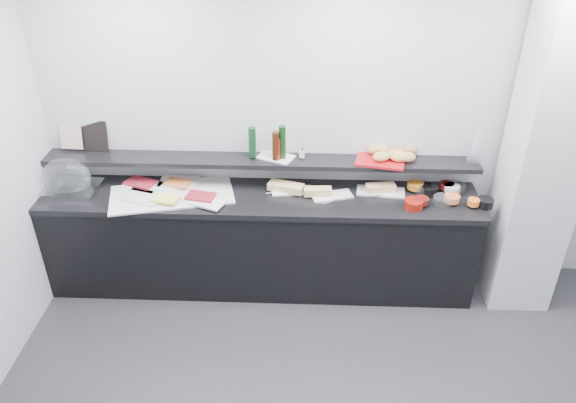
{
  "coord_description": "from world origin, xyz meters",
  "views": [
    {
      "loc": [
        -0.3,
        -2.26,
        3.25
      ],
      "look_at": [
        -0.45,
        1.45,
        1.0
      ],
      "focal_mm": 35.0,
      "sensor_mm": 36.0,
      "label": 1
    }
  ],
  "objects_px": {
    "sandwich_plate_mid": "(332,196)",
    "carafe": "(475,148)",
    "framed_print": "(94,136)",
    "bread_tray": "(380,160)",
    "condiment_tray": "(276,157)",
    "cloche_base": "(69,188)"
  },
  "relations": [
    {
      "from": "cloche_base",
      "to": "condiment_tray",
      "type": "height_order",
      "value": "condiment_tray"
    },
    {
      "from": "framed_print",
      "to": "carafe",
      "type": "relative_size",
      "value": 0.87
    },
    {
      "from": "sandwich_plate_mid",
      "to": "framed_print",
      "type": "bearing_deg",
      "value": 154.71
    },
    {
      "from": "cloche_base",
      "to": "carafe",
      "type": "bearing_deg",
      "value": 4.2
    },
    {
      "from": "sandwich_plate_mid",
      "to": "framed_print",
      "type": "height_order",
      "value": "framed_print"
    },
    {
      "from": "cloche_base",
      "to": "bread_tray",
      "type": "bearing_deg",
      "value": 5.31
    },
    {
      "from": "cloche_base",
      "to": "sandwich_plate_mid",
      "type": "relative_size",
      "value": 1.52
    },
    {
      "from": "cloche_base",
      "to": "carafe",
      "type": "height_order",
      "value": "carafe"
    },
    {
      "from": "sandwich_plate_mid",
      "to": "cloche_base",
      "type": "bearing_deg",
      "value": 162.33
    },
    {
      "from": "condiment_tray",
      "to": "bread_tray",
      "type": "height_order",
      "value": "bread_tray"
    },
    {
      "from": "framed_print",
      "to": "condiment_tray",
      "type": "distance_m",
      "value": 1.54
    },
    {
      "from": "bread_tray",
      "to": "carafe",
      "type": "bearing_deg",
      "value": 9.85
    },
    {
      "from": "framed_print",
      "to": "condiment_tray",
      "type": "bearing_deg",
      "value": 0.84
    },
    {
      "from": "carafe",
      "to": "framed_print",
      "type": "bearing_deg",
      "value": 177.45
    },
    {
      "from": "condiment_tray",
      "to": "bread_tray",
      "type": "distance_m",
      "value": 0.86
    },
    {
      "from": "cloche_base",
      "to": "carafe",
      "type": "xyz_separation_m",
      "value": [
        3.32,
        0.13,
        0.38
      ]
    },
    {
      "from": "condiment_tray",
      "to": "carafe",
      "type": "relative_size",
      "value": 0.97
    },
    {
      "from": "framed_print",
      "to": "bread_tray",
      "type": "xyz_separation_m",
      "value": [
        2.4,
        -0.12,
        -0.12
      ]
    },
    {
      "from": "sandwich_plate_mid",
      "to": "carafe",
      "type": "relative_size",
      "value": 1.1
    },
    {
      "from": "cloche_base",
      "to": "carafe",
      "type": "relative_size",
      "value": 1.67
    },
    {
      "from": "framed_print",
      "to": "bread_tray",
      "type": "relative_size",
      "value": 0.67
    },
    {
      "from": "cloche_base",
      "to": "sandwich_plate_mid",
      "type": "bearing_deg",
      "value": 1.68
    }
  ]
}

